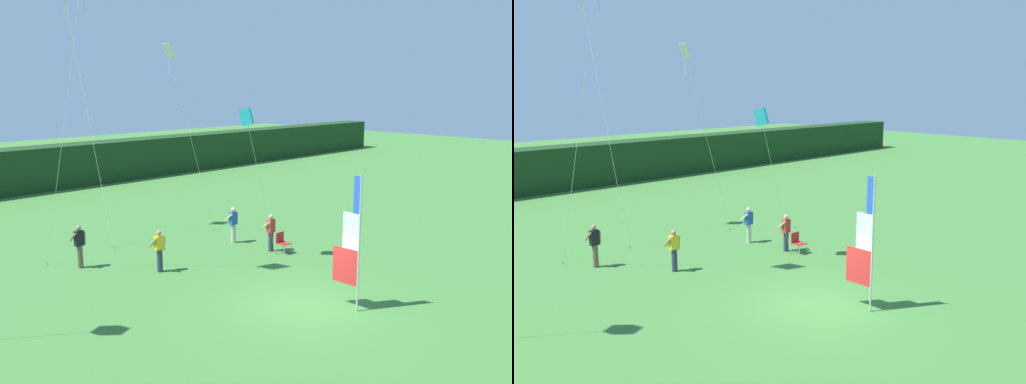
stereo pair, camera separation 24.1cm
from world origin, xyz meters
TOP-DOWN VIEW (x-y plane):
  - ground_plane at (0.00, 0.00)m, footprint 120.00×120.00m
  - distant_treeline at (0.00, 25.87)m, footprint 80.00×2.40m
  - banner_flag at (0.76, -1.22)m, footprint 0.06×1.03m
  - person_near_banner at (3.50, 4.90)m, footprint 0.55×0.48m
  - person_mid_field at (-1.51, 6.10)m, footprint 0.55×0.48m
  - person_far_left at (3.22, 7.01)m, footprint 0.55×0.48m
  - person_far_right at (-3.47, 8.72)m, footprint 0.55×0.48m
  - folding_chair at (3.68, 4.38)m, footprint 0.51×0.51m
  - kite_yellow_diamond_0 at (-0.96, 13.48)m, footprint 0.70×3.96m
  - kite_white_diamond_1 at (2.29, 10.03)m, footprint 2.13×1.01m
  - kite_cyan_box_3 at (1.92, 4.76)m, footprint 1.75×0.72m

SIDE VIEW (x-z plane):
  - ground_plane at x=0.00m, z-range 0.00..0.00m
  - folding_chair at x=3.68m, z-range 0.07..0.96m
  - person_near_banner at x=3.50m, z-range 0.05..1.70m
  - person_mid_field at x=-1.51m, z-range 0.05..1.71m
  - person_far_left at x=3.22m, z-range 0.06..1.72m
  - person_far_right at x=-3.47m, z-range 0.06..1.80m
  - distant_treeline at x=0.00m, z-range 0.00..2.98m
  - banner_flag at x=0.76m, z-range -0.09..4.39m
  - kite_cyan_box_3 at x=1.92m, z-range 2.74..9.02m
  - kite_white_diamond_1 at x=2.29m, z-range 3.47..12.46m
  - kite_yellow_diamond_0 at x=-0.96m, z-range 4.62..16.40m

